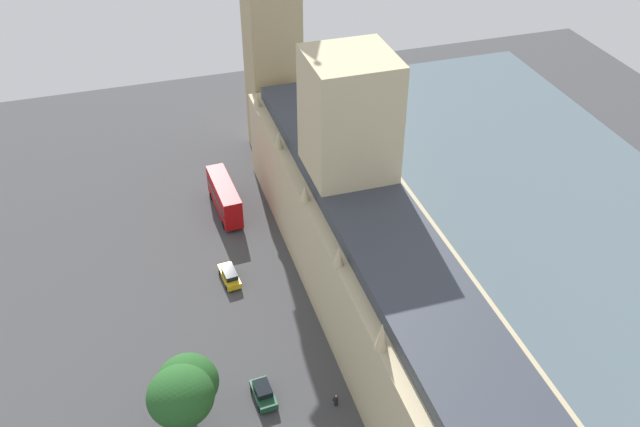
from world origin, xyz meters
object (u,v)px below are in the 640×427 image
(car_yellow_cab_under_trees, at_px, (230,275))
(plane_tree_corner, at_px, (188,383))
(plane_tree_kerbside, at_px, (181,396))
(car_dark_green_far_end, at_px, (263,393))
(pedestrian_opposite_hall, at_px, (336,401))
(parliament_building, at_px, (383,274))
(double_decker_bus_by_river_gate, at_px, (224,196))

(car_yellow_cab_under_trees, distance_m, plane_tree_corner, 21.61)
(plane_tree_kerbside, bearing_deg, car_dark_green_far_end, -159.92)
(car_dark_green_far_end, bearing_deg, pedestrian_opposite_hall, 152.57)
(car_dark_green_far_end, relative_size, plane_tree_kerbside, 0.44)
(plane_tree_corner, distance_m, plane_tree_kerbside, 2.76)
(car_yellow_cab_under_trees, distance_m, plane_tree_kerbside, 24.33)
(parliament_building, height_order, double_decker_bus_by_river_gate, parliament_building)
(car_dark_green_far_end, bearing_deg, plane_tree_kerbside, 15.98)
(parliament_building, distance_m, plane_tree_kerbside, 25.01)
(double_decker_bus_by_river_gate, height_order, car_yellow_cab_under_trees, double_decker_bus_by_river_gate)
(double_decker_bus_by_river_gate, bearing_deg, pedestrian_opposite_hall, 93.55)
(car_yellow_cab_under_trees, distance_m, car_dark_green_far_end, 18.98)
(double_decker_bus_by_river_gate, distance_m, car_yellow_cab_under_trees, 14.80)
(plane_tree_kerbside, bearing_deg, car_yellow_cab_under_trees, -111.21)
(parliament_building, relative_size, car_yellow_cab_under_trees, 16.60)
(parliament_building, height_order, plane_tree_corner, parliament_building)
(pedestrian_opposite_hall, height_order, plane_tree_corner, plane_tree_corner)
(double_decker_bus_by_river_gate, bearing_deg, plane_tree_corner, 70.61)
(car_dark_green_far_end, relative_size, pedestrian_opposite_hall, 2.81)
(car_dark_green_far_end, bearing_deg, parliament_building, -162.38)
(double_decker_bus_by_river_gate, xyz_separation_m, plane_tree_corner, (9.98, 34.11, 3.16))
(car_dark_green_far_end, bearing_deg, car_yellow_cab_under_trees, -95.03)
(parliament_building, distance_m, car_dark_green_far_end, 17.76)
(double_decker_bus_by_river_gate, distance_m, plane_tree_corner, 35.68)
(plane_tree_corner, bearing_deg, car_dark_green_far_end, -175.09)
(double_decker_bus_by_river_gate, relative_size, plane_tree_kerbside, 1.11)
(plane_tree_corner, relative_size, plane_tree_kerbside, 0.87)
(double_decker_bus_by_river_gate, bearing_deg, parliament_building, 111.26)
(car_yellow_cab_under_trees, bearing_deg, pedestrian_opposite_hall, -78.39)
(pedestrian_opposite_hall, bearing_deg, car_yellow_cab_under_trees, 64.80)
(car_dark_green_far_end, xyz_separation_m, plane_tree_kerbside, (8.22, 3.01, 6.01))
(parliament_building, xyz_separation_m, car_dark_green_far_end, (15.07, 6.01, -7.21))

